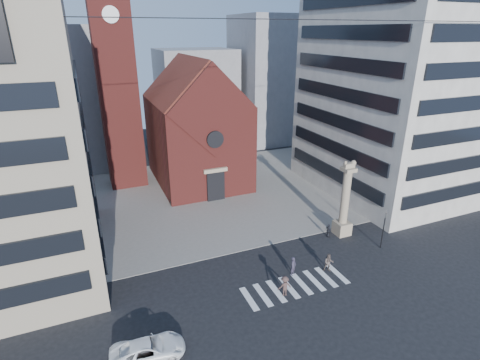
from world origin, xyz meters
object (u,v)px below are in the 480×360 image
traffic_light (383,229)px  white_car (148,350)px  lion_column (344,206)px  pedestrian_0 (293,266)px  pedestrian_1 (329,263)px  scooter_0 (170,200)px  pedestrian_2 (328,231)px

traffic_light → white_car: (-24.97, -4.92, -1.58)m
lion_column → traffic_light: size_ratio=2.02×
white_car → pedestrian_0: pedestrian_0 is taller
traffic_light → pedestrian_1: size_ratio=2.31×
lion_column → traffic_light: 4.62m
traffic_light → scooter_0: traffic_light is taller
pedestrian_2 → scooter_0: pedestrian_2 is taller
pedestrian_1 → pedestrian_2: bearing=79.1°
traffic_light → pedestrian_2: 5.72m
pedestrian_2 → pedestrian_1: bearing=143.4°
lion_column → pedestrian_0: 10.23m
traffic_light → pedestrian_2: traffic_light is taller
lion_column → pedestrian_1: size_ratio=4.66×
white_car → pedestrian_2: 22.98m
lion_column → white_car: size_ratio=1.70×
traffic_light → pedestrian_0: size_ratio=2.30×
white_car → pedestrian_2: size_ratio=3.33×
pedestrian_1 → scooter_0: bearing=141.2°
pedestrian_0 → pedestrian_1: 3.45m
traffic_light → pedestrian_0: 10.93m
pedestrian_1 → scooter_0: (-10.43, 20.40, -0.41)m
traffic_light → white_car: bearing=-168.9°
pedestrian_1 → scooter_0: 22.92m
traffic_light → scooter_0: bearing=133.1°
scooter_0 → pedestrian_2: bearing=-38.3°
pedestrian_0 → traffic_light: bearing=-28.7°
pedestrian_0 → pedestrian_2: bearing=1.2°
pedestrian_0 → lion_column: bearing=-4.4°
white_car → pedestrian_0: 14.81m
lion_column → scooter_0: 22.17m
lion_column → pedestrian_2: 3.23m
pedestrian_0 → scooter_0: 20.86m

